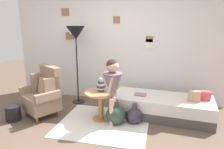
% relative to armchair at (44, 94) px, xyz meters
% --- Properties ---
extents(ground_plane, '(12.00, 12.00, 0.00)m').
position_rel_armchair_xyz_m(ground_plane, '(1.17, -0.73, -0.44)').
color(ground_plane, brown).
extents(gallery_wall, '(4.80, 0.12, 2.60)m').
position_rel_armchair_xyz_m(gallery_wall, '(1.17, 1.22, 0.86)').
color(gallery_wall, silver).
rests_on(gallery_wall, ground).
extents(rug, '(1.60, 1.41, 0.01)m').
position_rel_armchair_xyz_m(rug, '(1.25, -0.11, -0.43)').
color(rug, silver).
rests_on(rug, ground).
extents(armchair, '(0.90, 0.85, 0.97)m').
position_rel_armchair_xyz_m(armchair, '(0.00, 0.00, 0.00)').
color(armchair, olive).
rests_on(armchair, ground).
extents(daybed, '(1.96, 0.97, 0.40)m').
position_rel_armchair_xyz_m(daybed, '(2.26, 0.46, -0.24)').
color(daybed, '#4C4742').
rests_on(daybed, ground).
extents(pillow_head, '(0.20, 0.13, 0.17)m').
position_rel_armchair_xyz_m(pillow_head, '(3.03, 0.48, 0.05)').
color(pillow_head, '#D64C56').
rests_on(pillow_head, daybed).
extents(pillow_mid, '(0.22, 0.14, 0.20)m').
position_rel_armchair_xyz_m(pillow_mid, '(2.82, 0.36, 0.06)').
color(pillow_mid, tan).
rests_on(pillow_mid, daybed).
extents(side_table, '(0.60, 0.60, 0.55)m').
position_rel_armchair_xyz_m(side_table, '(1.15, 0.04, -0.04)').
color(side_table, tan).
rests_on(side_table, ground).
extents(vase_striped, '(0.17, 0.17, 0.25)m').
position_rel_armchair_xyz_m(vase_striped, '(1.14, 0.08, 0.21)').
color(vase_striped, '#2D384C').
rests_on(vase_striped, side_table).
extents(floor_lamp, '(0.41, 0.41, 1.72)m').
position_rel_armchair_xyz_m(floor_lamp, '(0.39, 0.78, 1.07)').
color(floor_lamp, black).
rests_on(floor_lamp, ground).
extents(person_child, '(0.34, 0.34, 1.21)m').
position_rel_armchair_xyz_m(person_child, '(1.41, -0.13, 0.34)').
color(person_child, '#D8AD8E').
rests_on(person_child, ground).
extents(book_on_daybed, '(0.23, 0.17, 0.03)m').
position_rel_armchair_xyz_m(book_on_daybed, '(1.84, 0.45, -0.02)').
color(book_on_daybed, '#A76C82').
rests_on(book_on_daybed, daybed).
extents(demijohn_near, '(0.36, 0.36, 0.44)m').
position_rel_armchair_xyz_m(demijohn_near, '(1.46, -0.07, -0.26)').
color(demijohn_near, '#2D3D33').
rests_on(demijohn_near, ground).
extents(demijohn_far, '(0.29, 0.29, 0.38)m').
position_rel_armchair_xyz_m(demijohn_far, '(1.79, 0.03, -0.29)').
color(demijohn_far, '#332D38').
rests_on(demijohn_far, ground).
extents(magazine_basket, '(0.28, 0.28, 0.28)m').
position_rel_armchair_xyz_m(magazine_basket, '(-0.46, -0.37, -0.30)').
color(magazine_basket, black).
rests_on(magazine_basket, ground).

